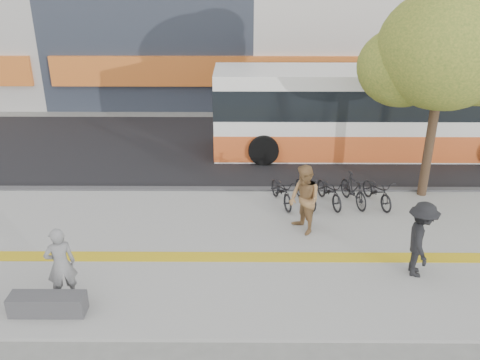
{
  "coord_description": "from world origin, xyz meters",
  "views": [
    {
      "loc": [
        1.53,
        -9.98,
        7.13
      ],
      "look_at": [
        1.45,
        2.0,
        1.77
      ],
      "focal_mm": 38.34,
      "sensor_mm": 36.0,
      "label": 1
    }
  ],
  "objects_px": {
    "bus": "(374,114)",
    "bench": "(48,304)",
    "seated_woman": "(61,264)",
    "pedestrian_dark": "(421,239)",
    "pedestrian_tan": "(304,200)",
    "street_tree": "(442,52)"
  },
  "relations": [
    {
      "from": "bus",
      "to": "bench",
      "type": "bearing_deg",
      "value": -132.97
    },
    {
      "from": "seated_woman",
      "to": "pedestrian_dark",
      "type": "height_order",
      "value": "pedestrian_dark"
    },
    {
      "from": "pedestrian_tan",
      "to": "pedestrian_dark",
      "type": "distance_m",
      "value": 3.19
    },
    {
      "from": "street_tree",
      "to": "seated_woman",
      "type": "height_order",
      "value": "street_tree"
    },
    {
      "from": "bench",
      "to": "pedestrian_tan",
      "type": "height_order",
      "value": "pedestrian_tan"
    },
    {
      "from": "pedestrian_dark",
      "to": "pedestrian_tan",
      "type": "bearing_deg",
      "value": 61.31
    },
    {
      "from": "pedestrian_dark",
      "to": "bench",
      "type": "bearing_deg",
      "value": 110.51
    },
    {
      "from": "street_tree",
      "to": "pedestrian_tan",
      "type": "relative_size",
      "value": 3.27
    },
    {
      "from": "bench",
      "to": "seated_woman",
      "type": "relative_size",
      "value": 0.91
    },
    {
      "from": "bus",
      "to": "seated_woman",
      "type": "height_order",
      "value": "bus"
    },
    {
      "from": "bench",
      "to": "pedestrian_tan",
      "type": "distance_m",
      "value": 6.8
    },
    {
      "from": "street_tree",
      "to": "pedestrian_tan",
      "type": "height_order",
      "value": "street_tree"
    },
    {
      "from": "bench",
      "to": "bus",
      "type": "height_order",
      "value": "bus"
    },
    {
      "from": "street_tree",
      "to": "seated_woman",
      "type": "distance_m",
      "value": 11.61
    },
    {
      "from": "bench",
      "to": "seated_woman",
      "type": "bearing_deg",
      "value": 68.78
    },
    {
      "from": "bench",
      "to": "seated_woman",
      "type": "xyz_separation_m",
      "value": [
        0.2,
        0.52,
        0.65
      ]
    },
    {
      "from": "seated_woman",
      "to": "pedestrian_tan",
      "type": "relative_size",
      "value": 0.91
    },
    {
      "from": "bus",
      "to": "seated_woman",
      "type": "distance_m",
      "value": 12.76
    },
    {
      "from": "bench",
      "to": "bus",
      "type": "xyz_separation_m",
      "value": [
        9.04,
        9.7,
        1.25
      ]
    },
    {
      "from": "bus",
      "to": "pedestrian_dark",
      "type": "height_order",
      "value": "bus"
    },
    {
      "from": "street_tree",
      "to": "bench",
      "type": "bearing_deg",
      "value": -148.38
    },
    {
      "from": "pedestrian_tan",
      "to": "seated_woman",
      "type": "bearing_deg",
      "value": -87.53
    }
  ]
}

